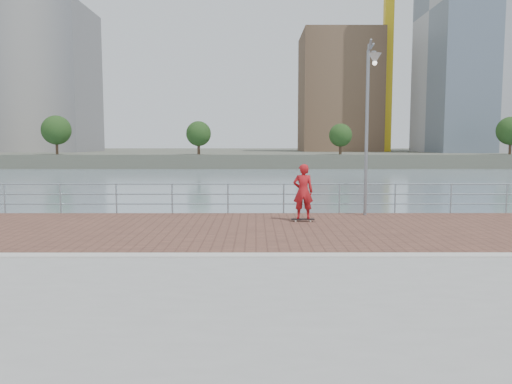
{
  "coord_description": "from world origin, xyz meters",
  "views": [
    {
      "loc": [
        -0.02,
        -11.22,
        2.62
      ],
      "look_at": [
        0.0,
        2.0,
        1.3
      ],
      "focal_mm": 35.0,
      "sensor_mm": 36.0,
      "label": 1
    }
  ],
  "objects": [
    {
      "name": "street_lamp",
      "position": [
        3.92,
        6.07,
        4.15
      ],
      "size": [
        0.43,
        1.24,
        5.84
      ],
      "color": "gray",
      "rests_on": "brick_lane"
    },
    {
      "name": "skateboard",
      "position": [
        1.55,
        5.07,
        0.09
      ],
      "size": [
        0.76,
        0.2,
        0.09
      ],
      "rotation": [
        0.0,
        0.0,
        -0.01
      ],
      "color": "black",
      "rests_on": "brick_lane"
    },
    {
      "name": "brick_lane",
      "position": [
        0.0,
        3.6,
        0.01
      ],
      "size": [
        40.0,
        6.8,
        0.02
      ],
      "primitive_type": "cube",
      "color": "brown",
      "rests_on": "seawall"
    },
    {
      "name": "skateboarder",
      "position": [
        1.55,
        5.07,
        1.01
      ],
      "size": [
        0.66,
        0.44,
        1.81
      ],
      "primitive_type": "imported",
      "rotation": [
        0.0,
        0.0,
        3.13
      ],
      "color": "#B1171D",
      "rests_on": "skateboard"
    },
    {
      "name": "guardrail",
      "position": [
        0.0,
        7.0,
        0.69
      ],
      "size": [
        39.06,
        0.06,
        1.13
      ],
      "color": "#8C9EA8",
      "rests_on": "brick_lane"
    },
    {
      "name": "tower_crane",
      "position": [
        27.36,
        104.0,
        33.5
      ],
      "size": [
        47.0,
        2.0,
        50.7
      ],
      "color": "gold",
      "rests_on": "far_shore"
    },
    {
      "name": "water",
      "position": [
        0.0,
        0.0,
        -2.0
      ],
      "size": [
        400.0,
        400.0,
        0.0
      ],
      "primitive_type": "plane",
      "color": "slate",
      "rests_on": "ground"
    },
    {
      "name": "curb",
      "position": [
        0.0,
        0.0,
        0.03
      ],
      "size": [
        40.0,
        0.4,
        0.06
      ],
      "primitive_type": "cube",
      "color": "#B7B5AD",
      "rests_on": "seawall"
    },
    {
      "name": "far_shore",
      "position": [
        0.0,
        122.5,
        -0.75
      ],
      "size": [
        320.0,
        95.0,
        2.5
      ],
      "primitive_type": "cube",
      "color": "#4C5142",
      "rests_on": "ground"
    },
    {
      "name": "shoreline_trees",
      "position": [
        -0.41,
        77.0,
        4.5
      ],
      "size": [
        144.85,
        5.21,
        6.95
      ],
      "color": "#473323",
      "rests_on": "far_shore"
    },
    {
      "name": "skyline",
      "position": [
        27.99,
        104.17,
        23.52
      ],
      "size": [
        233.0,
        41.0,
        60.14
      ],
      "color": "#ADA38E",
      "rests_on": "far_shore"
    }
  ]
}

